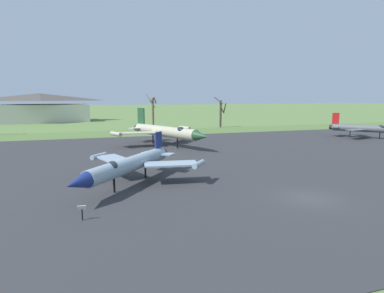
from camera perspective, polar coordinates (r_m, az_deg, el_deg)
ground_plane at (r=25.38m, az=20.24°, el=-8.75°), size 600.00×600.00×0.00m
asphalt_apron at (r=38.33m, az=5.85°, el=-2.35°), size 93.75×51.64×0.05m
grass_verge_strip at (r=68.33m, az=-4.96°, el=2.59°), size 153.75×12.00×0.06m
jet_fighter_front_left at (r=48.22m, az=-4.67°, el=2.72°), size 13.55×15.93×5.66m
jet_fighter_front_right at (r=65.73m, az=28.88°, el=2.85°), size 10.20×11.26×4.49m
jet_fighter_rear_center at (r=27.23m, az=-11.19°, el=-3.17°), size 11.63×12.31×4.05m
info_placard_rear_center at (r=20.72m, az=-19.05°, el=-10.87°), size 0.53×0.25×1.00m
bare_tree_left_of_center at (r=77.14m, az=-7.03°, el=6.31°), size 2.56×2.30×8.13m
bare_tree_center at (r=79.43m, az=5.19°, el=6.11°), size 3.04×2.62×7.46m
visitor_building at (r=106.49m, az=-25.49°, el=6.22°), size 29.67×18.64×8.54m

